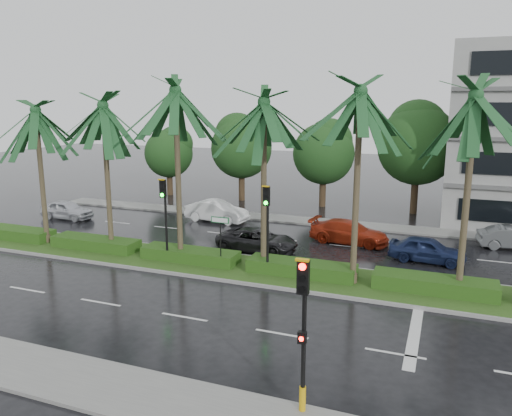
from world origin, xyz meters
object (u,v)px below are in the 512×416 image
at_px(signal_near, 303,330).
at_px(car_red, 349,232).
at_px(signal_median_left, 164,208).
at_px(street_sign, 220,229).
at_px(car_silver, 67,210).
at_px(car_darkgrey, 257,240).
at_px(car_blue, 427,250).
at_px(car_white, 217,211).

xyz_separation_m(signal_near, car_red, (-2.00, 17.11, -1.83)).
xyz_separation_m(signal_near, signal_median_left, (-10.00, 9.69, 0.49)).
bearing_deg(signal_median_left, street_sign, 3.47).
bearing_deg(car_silver, car_red, -86.52).
distance_m(signal_near, car_darkgrey, 15.23).
bearing_deg(signal_near, car_red, 96.67).
bearing_deg(car_darkgrey, signal_median_left, 140.45).
height_order(street_sign, car_darkgrey, street_sign).
xyz_separation_m(signal_near, car_darkgrey, (-6.50, 13.65, -1.87)).
relative_size(street_sign, car_red, 0.56).
bearing_deg(signal_median_left, car_red, 42.85).
relative_size(signal_near, car_silver, 1.12).
distance_m(street_sign, car_silver, 16.28).
height_order(car_silver, car_blue, same).
xyz_separation_m(street_sign, car_white, (-4.65, 9.30, -1.39)).
xyz_separation_m(street_sign, car_red, (5.00, 7.24, -1.45)).
xyz_separation_m(signal_median_left, car_white, (-1.65, 9.48, -2.26)).
bearing_deg(signal_median_left, car_darkgrey, 48.51).
distance_m(signal_median_left, street_sign, 3.13).
distance_m(signal_median_left, car_red, 11.16).
xyz_separation_m(street_sign, car_silver, (-15.00, 6.15, -1.46)).
relative_size(signal_median_left, car_red, 0.93).
height_order(signal_median_left, car_white, signal_median_left).
bearing_deg(signal_near, car_blue, 80.57).
relative_size(street_sign, car_blue, 0.67).
height_order(signal_near, street_sign, signal_near).
bearing_deg(car_silver, signal_median_left, -117.45).
bearing_deg(car_red, car_darkgrey, 134.06).
height_order(street_sign, car_silver, street_sign).
relative_size(car_silver, car_red, 0.83).
bearing_deg(car_blue, car_white, 79.30).
relative_size(signal_near, car_white, 0.97).
xyz_separation_m(signal_near, car_white, (-11.65, 19.17, -1.77)).
height_order(car_silver, car_darkgrey, car_silver).
distance_m(car_silver, car_red, 20.03).
bearing_deg(street_sign, car_silver, 157.71).
height_order(signal_near, signal_median_left, signal_median_left).
xyz_separation_m(signal_median_left, car_blue, (12.50, 5.36, -2.33)).
xyz_separation_m(signal_near, car_blue, (2.50, 15.05, -1.84)).
bearing_deg(car_blue, signal_median_left, 118.75).
height_order(street_sign, car_white, street_sign).
relative_size(signal_near, street_sign, 1.68).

